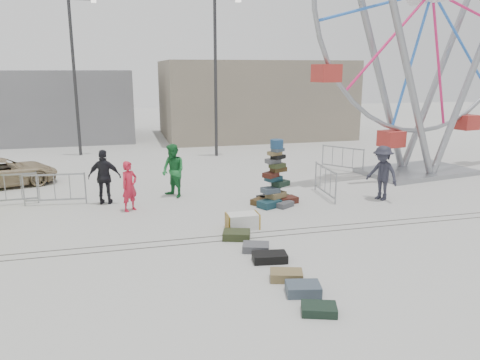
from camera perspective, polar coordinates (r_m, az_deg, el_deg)
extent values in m
plane|color=#9E9E99|center=(12.02, -4.41, -8.67)|extent=(90.00, 90.00, 0.00)
cube|color=#47443F|center=(12.57, -4.89, -7.65)|extent=(40.00, 0.04, 0.01)
cube|color=#47443F|center=(12.94, -5.19, -7.03)|extent=(40.00, 0.04, 0.01)
cube|color=gray|center=(32.29, 1.58, 9.87)|extent=(12.00, 8.00, 5.00)
cube|color=gray|center=(33.32, -21.76, 8.52)|extent=(10.00, 8.00, 4.40)
cylinder|color=#2D2D30|center=(24.48, -3.00, 12.22)|extent=(0.16, 0.16, 8.00)
cube|color=silver|center=(24.96, -0.22, 21.01)|extent=(0.25, 0.25, 0.12)
cylinder|color=#2D2D30|center=(26.07, -19.51, 11.56)|extent=(0.16, 0.16, 8.00)
cube|color=silver|center=(26.20, -17.42, 20.07)|extent=(0.25, 0.25, 0.12)
cube|color=#173A46|center=(15.65, 3.60, -2.91)|extent=(0.87, 0.77, 0.24)
cube|color=#461A12|center=(16.18, 5.77, -2.44)|extent=(0.78, 0.63, 0.22)
cube|color=#412E15|center=(15.99, 2.53, -2.61)|extent=(0.77, 0.72, 0.20)
cube|color=#2F381C|center=(16.50, 4.70, -2.10)|extent=(0.76, 0.64, 0.22)
cube|color=#515258|center=(15.73, 5.37, -2.96)|extent=(0.74, 0.68, 0.18)
cube|color=black|center=(16.37, 3.22, -2.23)|extent=(0.69, 0.56, 0.20)
cube|color=olive|center=(15.95, 4.39, -1.80)|extent=(0.76, 0.68, 0.20)
cube|color=#414F5D|center=(15.77, 3.73, -1.24)|extent=(0.65, 0.51, 0.18)
cube|color=black|center=(15.97, 4.99, -0.41)|extent=(0.68, 0.61, 0.18)
cube|color=#173A46|center=(15.91, 4.10, 0.19)|extent=(0.63, 0.53, 0.16)
cube|color=#461A12|center=(15.74, 3.78, 0.65)|extent=(0.64, 0.61, 0.16)
cube|color=#412E15|center=(15.87, 4.70, 1.34)|extent=(0.57, 0.45, 0.16)
cube|color=#2F381C|center=(15.68, 4.57, 1.78)|extent=(0.61, 0.55, 0.14)
cube|color=#515258|center=(15.68, 4.04, 2.32)|extent=(0.52, 0.41, 0.14)
cube|color=black|center=(15.71, 4.67, 2.84)|extent=(0.55, 0.50, 0.13)
cube|color=olive|center=(15.64, 4.25, 3.27)|extent=(0.50, 0.41, 0.13)
cube|color=#414F5D|center=(15.61, 4.63, 3.69)|extent=(0.50, 0.45, 0.11)
cylinder|color=navy|center=(15.58, 4.51, 4.41)|extent=(0.43, 0.43, 0.29)
cube|color=gray|center=(22.05, 20.68, 1.00)|extent=(5.15, 3.62, 0.19)
cylinder|color=gray|center=(19.94, 20.17, 10.55)|extent=(3.29, 0.85, 7.68)
cylinder|color=gray|center=(22.16, 25.87, 10.24)|extent=(3.29, 0.85, 7.68)
cylinder|color=gray|center=(21.20, 16.91, 10.91)|extent=(3.29, 0.85, 7.68)
cylinder|color=gray|center=(23.30, 22.64, 10.64)|extent=(3.29, 0.85, 7.68)
cube|color=#AB2B24|center=(21.83, 20.97, 4.40)|extent=(0.99, 0.99, 0.66)
cube|color=silver|center=(13.57, 0.30, -5.02)|extent=(0.94, 0.55, 0.44)
cube|color=#2F381C|center=(12.81, -0.42, -6.70)|extent=(0.87, 0.75, 0.21)
cube|color=#515258|center=(11.99, 1.94, -8.21)|extent=(0.79, 0.68, 0.19)
cube|color=black|center=(11.39, 3.65, -9.39)|extent=(0.87, 0.58, 0.21)
cube|color=olive|center=(10.49, 5.67, -11.51)|extent=(0.80, 0.64, 0.21)
cube|color=#414F5D|center=(9.93, 7.71, -13.02)|extent=(0.79, 0.66, 0.23)
cube|color=black|center=(9.29, 9.61, -15.27)|extent=(0.78, 0.65, 0.17)
imported|color=red|center=(15.49, -13.34, -0.74)|extent=(0.71, 0.68, 1.64)
imported|color=#1C7032|center=(16.86, -8.14, 1.12)|extent=(1.10, 1.17, 1.92)
imported|color=black|center=(16.47, -16.18, 0.35)|extent=(1.16, 0.66, 1.87)
imported|color=#242430|center=(17.08, 16.94, 0.83)|extent=(1.13, 1.42, 1.92)
imported|color=#988362|center=(20.52, -26.98, 0.84)|extent=(4.40, 3.06, 1.12)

